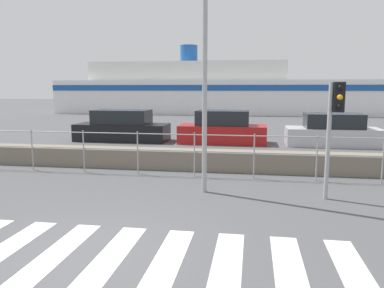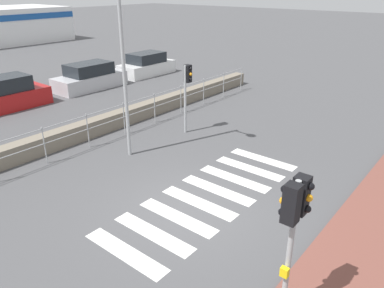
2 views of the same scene
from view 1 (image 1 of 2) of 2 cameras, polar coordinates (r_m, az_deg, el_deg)
name	(u,v)px [view 1 (image 1 of 2)]	position (r m, az deg, el deg)	size (l,w,h in m)	color
ground_plane	(86,254)	(6.36, -15.90, -15.89)	(160.00, 160.00, 0.00)	#4C4C4F
crosswalk	(139,258)	(6.07, -8.07, -16.86)	(6.75, 2.40, 0.01)	silver
seawall	(172,159)	(12.12, -3.06, -2.30)	(25.15, 0.55, 0.65)	slate
harbor_fence	(166,147)	(11.19, -4.04, -0.50)	(22.67, 0.04, 1.31)	#9EA0A3
traffic_light_far	(335,114)	(9.16, 20.92, 4.29)	(0.34, 0.32, 2.73)	#9EA0A3
streetlamp	(204,17)	(9.16, 1.86, 18.80)	(0.32, 1.07, 6.96)	#9EA0A3
ferry_boat	(221,92)	(39.84, 4.39, 7.95)	(35.42, 7.77, 7.05)	white
parked_car_black	(122,128)	(18.94, -10.59, 2.47)	(4.56, 1.71, 1.54)	black
parked_car_red	(222,129)	(17.88, 4.67, 2.27)	(4.11, 1.72, 1.56)	#B21919
parked_car_silver	(333,132)	(18.19, 20.64, 1.73)	(4.14, 1.77, 1.46)	#BCBCC1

